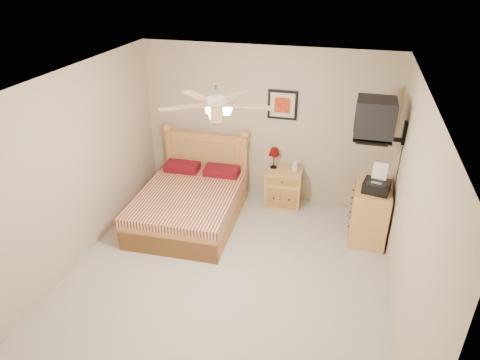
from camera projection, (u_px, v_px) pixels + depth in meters
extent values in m
plane|color=#A59F95|center=(226.00, 277.00, 5.48)|extent=(4.50, 4.50, 0.00)
cube|color=white|center=(222.00, 85.00, 4.32)|extent=(4.00, 4.50, 0.04)
cube|color=tan|center=(265.00, 126.00, 6.82)|extent=(4.00, 0.04, 2.50)
cube|color=tan|center=(131.00, 345.00, 2.97)|extent=(4.00, 0.04, 2.50)
cube|color=tan|center=(72.00, 172.00, 5.35)|extent=(0.04, 4.50, 2.50)
cube|color=tan|center=(408.00, 217.00, 4.44)|extent=(0.04, 4.50, 2.50)
cube|color=#BF8549|center=(283.00, 187.00, 6.96)|extent=(0.59, 0.45, 0.62)
imported|color=silver|center=(295.00, 165.00, 6.74)|extent=(0.10, 0.10, 0.22)
cube|color=black|center=(283.00, 105.00, 6.57)|extent=(0.46, 0.04, 0.46)
cube|color=#C68341|center=(370.00, 213.00, 6.06)|extent=(0.52, 0.72, 0.83)
imported|color=#BAAB91|center=(375.00, 178.00, 6.08)|extent=(0.24, 0.29, 0.02)
imported|color=gray|center=(375.00, 176.00, 6.08)|extent=(0.31, 0.34, 0.02)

